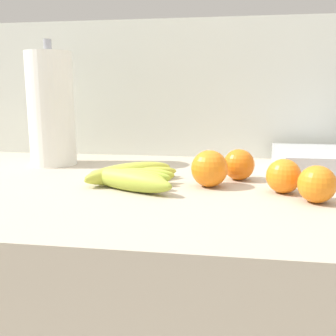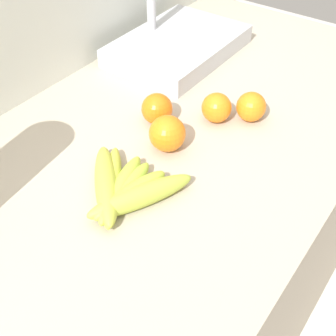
# 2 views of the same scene
# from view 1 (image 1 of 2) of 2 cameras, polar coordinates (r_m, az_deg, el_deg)

# --- Properties ---
(wall_back) EXTENTS (2.20, 0.06, 1.30)m
(wall_back) POSITION_cam_1_polar(r_m,az_deg,el_deg) (1.24, -0.24, -9.68)
(wall_back) COLOR silver
(wall_back) RESTS_ON ground
(banana_bunch) EXTENTS (0.20, 0.22, 0.04)m
(banana_bunch) POSITION_cam_1_polar(r_m,az_deg,el_deg) (0.78, -5.77, -1.32)
(banana_bunch) COLOR #AABC3F
(banana_bunch) RESTS_ON counter
(orange_right) EXTENTS (0.07, 0.07, 0.07)m
(orange_right) POSITION_cam_1_polar(r_m,az_deg,el_deg) (0.77, 6.24, -0.08)
(orange_right) COLOR orange
(orange_right) RESTS_ON counter
(orange_center) EXTENTS (0.06, 0.06, 0.06)m
(orange_center) POSITION_cam_1_polar(r_m,az_deg,el_deg) (0.70, 21.42, -2.28)
(orange_center) COLOR orange
(orange_center) RESTS_ON counter
(orange_front) EXTENTS (0.07, 0.07, 0.07)m
(orange_front) POSITION_cam_1_polar(r_m,az_deg,el_deg) (0.75, 16.94, -1.16)
(orange_front) COLOR orange
(orange_front) RESTS_ON counter
(orange_far_right) EXTENTS (0.07, 0.07, 0.07)m
(orange_far_right) POSITION_cam_1_polar(r_m,az_deg,el_deg) (0.84, 10.58, 0.50)
(orange_far_right) COLOR orange
(orange_far_right) RESTS_ON counter
(paper_towel_roll) EXTENTS (0.12, 0.12, 0.32)m
(paper_towel_roll) POSITION_cam_1_polar(r_m,az_deg,el_deg) (1.04, -17.10, 8.41)
(paper_towel_roll) COLOR white
(paper_towel_roll) RESTS_ON counter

